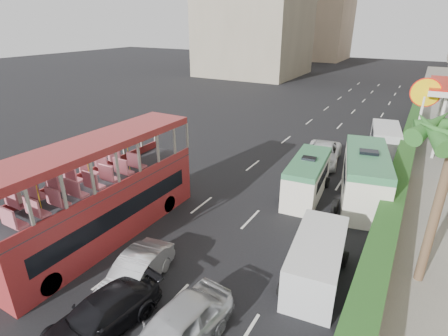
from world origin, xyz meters
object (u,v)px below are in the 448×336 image
Objects in this scene: minibus_far at (364,178)px; double_decker_bus at (101,191)px; car_silver_lane_a at (137,286)px; palm_tree at (436,211)px; panel_van_far at (385,139)px; car_black at (104,329)px; panel_van_near at (317,260)px; van_asset at (321,163)px; minibus_near at (307,178)px.

double_decker_bus is at bearing -147.11° from minibus_far.
minibus_far is (6.61, 12.31, 1.52)m from car_silver_lane_a.
double_decker_bus is at bearing -163.84° from palm_tree.
car_silver_lane_a is 23.30m from panel_van_far.
palm_tree is at bearing 49.94° from car_black.
panel_van_near is (10.02, 2.04, -1.57)m from double_decker_bus.
car_black is 15.83m from minibus_far.
van_asset is 13.63m from palm_tree.
car_black is at bearing -139.11° from palm_tree.
double_decker_bus is 2.43× the size of car_black.
car_silver_lane_a is at bearing -106.85° from van_asset.
palm_tree is (3.36, -6.29, 1.86)m from minibus_far.
car_black is 0.83× the size of minibus_near.
van_asset is at bearing 71.29° from car_silver_lane_a.
panel_van_far is 16.80m from palm_tree.
double_decker_bus is 2.01× the size of minibus_near.
car_silver_lane_a reaches higher than car_black.
panel_van_far reaches higher than panel_van_near.
double_decker_bus is 2.09× the size of van_asset.
minibus_far is (10.44, 10.29, -1.01)m from double_decker_bus.
car_black is 13.84m from minibus_near.
double_decker_bus is at bearing -133.64° from minibus_near.
double_decker_bus reaches higher than minibus_far.
double_decker_bus is at bearing 142.94° from car_silver_lane_a.
minibus_far is at bearing 80.47° from panel_van_near.
double_decker_bus is 14.39m from palm_tree.
car_silver_lane_a is 7.47m from panel_van_near.
car_black is at bearing -44.44° from double_decker_bus.
minibus_far reaches higher than van_asset.
minibus_far is 8.28m from panel_van_near.
car_silver_lane_a is 14.06m from minibus_far.
minibus_near is (0.63, -5.90, 1.21)m from van_asset.
minibus_near reaches higher than car_silver_lane_a.
car_silver_lane_a is 0.80× the size of panel_van_far.
double_decker_bus is 1.72× the size of palm_tree.
panel_van_near is (5.72, 6.26, 0.96)m from car_black.
car_black is 0.88× the size of panel_van_far.
van_asset is at bearing 91.99° from car_black.
minibus_near reaches higher than car_black.
palm_tree reaches higher than panel_van_near.
car_black is 0.71× the size of palm_tree.
minibus_near reaches higher than panel_van_near.
minibus_far is 1.34× the size of panel_van_far.
minibus_far is 1.07× the size of palm_tree.
panel_van_near is 18.26m from panel_van_far.
panel_van_near is at bearing 24.04° from car_silver_lane_a.
palm_tree is (13.80, 4.00, 0.85)m from double_decker_bus.
palm_tree reaches higher than panel_van_far.
palm_tree is (3.78, 1.96, 2.42)m from panel_van_near.
palm_tree is (9.50, 8.22, 3.38)m from car_black.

